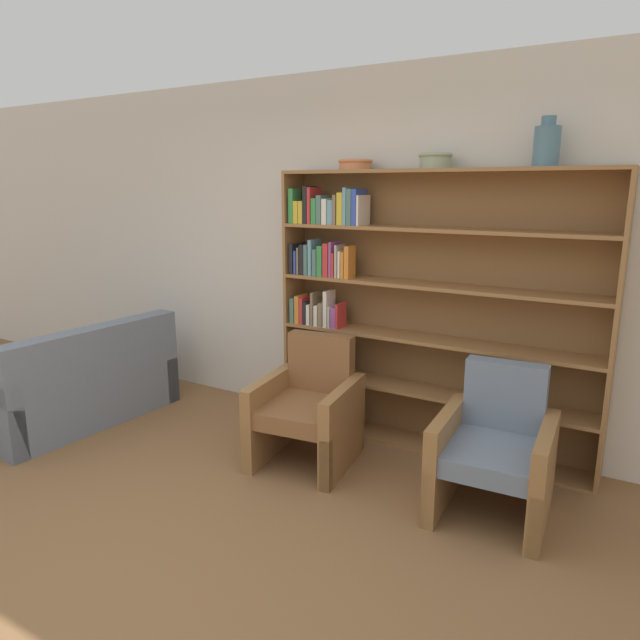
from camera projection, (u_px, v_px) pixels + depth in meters
name	position (u px, v px, depth m)	size (l,w,h in m)	color
ground_plane	(156.00, 588.00, 2.76)	(24.00, 24.00, 0.00)	brown
wall_back	(372.00, 256.00, 4.42)	(12.00, 0.06, 2.75)	silver
bookshelf	(400.00, 311.00, 4.19)	(2.36, 0.30, 2.01)	olive
bowl_sage	(355.00, 164.00, 4.13)	(0.26, 0.26, 0.07)	#C67547
bowl_olive	(435.00, 160.00, 3.82)	(0.23, 0.23, 0.10)	gray
vase_tall	(547.00, 145.00, 3.46)	(0.16, 0.16, 0.30)	slate
couch	(75.00, 386.00, 4.73)	(1.02, 1.57, 0.83)	slate
armchair_leather	(308.00, 408.00, 4.00)	(0.72, 0.76, 0.86)	olive
armchair_cushioned	(495.00, 451.00, 3.35)	(0.68, 0.71, 0.86)	olive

